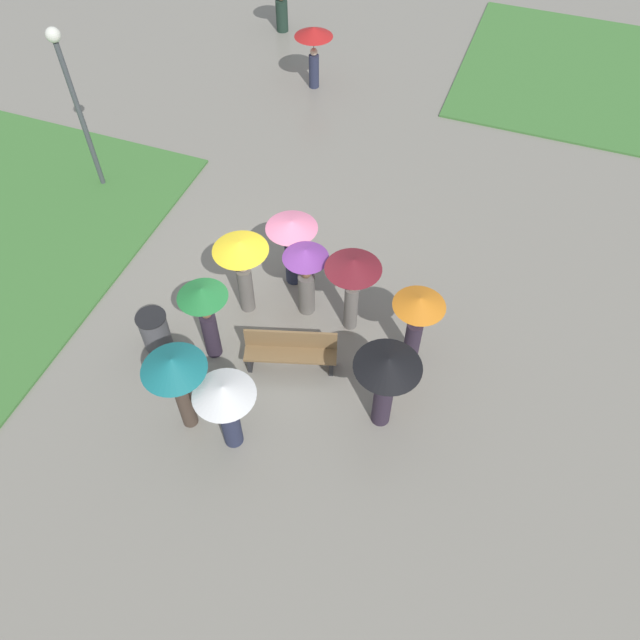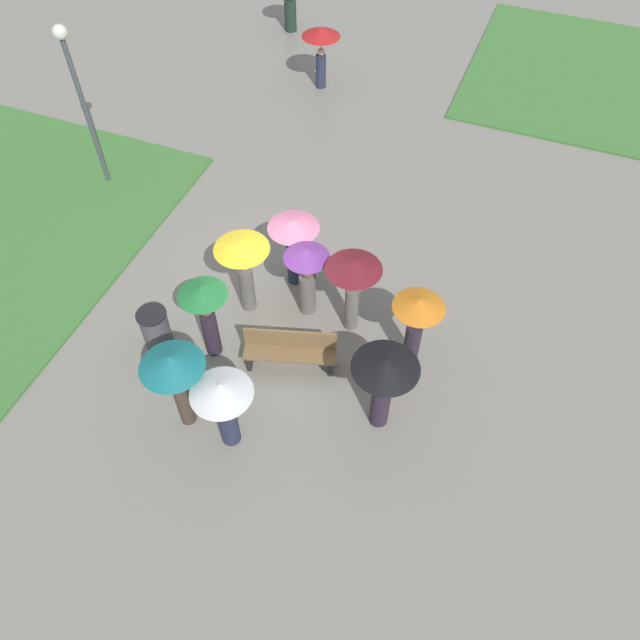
% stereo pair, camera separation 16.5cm
% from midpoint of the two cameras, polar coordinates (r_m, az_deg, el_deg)
% --- Properties ---
extents(ground_plane, '(90.00, 90.00, 0.00)m').
position_cam_midpoint_polar(ground_plane, '(13.64, -5.05, 1.94)').
color(ground_plane, gray).
extents(lawn_patch_far, '(6.54, 7.56, 0.06)m').
position_cam_midpoint_polar(lawn_patch_far, '(22.26, 21.70, 20.35)').
color(lawn_patch_far, '#427A38').
rests_on(lawn_patch_far, ground_plane).
extents(park_bench, '(1.85, 0.94, 0.90)m').
position_cam_midpoint_polar(park_bench, '(12.16, -3.08, -2.74)').
color(park_bench, brown).
rests_on(park_bench, ground_plane).
extents(lamp_post, '(0.32, 0.32, 4.07)m').
position_cam_midpoint_polar(lamp_post, '(15.91, -22.03, 18.89)').
color(lamp_post, '#474C51').
rests_on(lamp_post, ground_plane).
extents(trash_bin, '(0.61, 0.61, 0.89)m').
position_cam_midpoint_polar(trash_bin, '(12.91, -15.21, -0.97)').
color(trash_bin, '#4C4C51').
rests_on(trash_bin, ground_plane).
extents(crowd_person_white, '(1.08, 1.08, 1.79)m').
position_cam_midpoint_polar(crowd_person_white, '(10.63, -9.05, -7.41)').
color(crowd_person_white, '#282D47').
rests_on(crowd_person_white, ground_plane).
extents(crowd_person_orange, '(0.98, 0.98, 1.84)m').
position_cam_midpoint_polar(crowd_person_orange, '(11.70, 8.46, 0.28)').
color(crowd_person_orange, '#2D2333').
rests_on(crowd_person_orange, ground_plane).
extents(crowd_person_maroon, '(1.11, 1.11, 1.95)m').
position_cam_midpoint_polar(crowd_person_maroon, '(11.98, 2.63, 4.09)').
color(crowd_person_maroon, slate).
rests_on(crowd_person_maroon, ground_plane).
extents(crowd_person_black, '(1.18, 1.18, 1.94)m').
position_cam_midpoint_polar(crowd_person_black, '(10.69, 5.65, -5.09)').
color(crowd_person_black, '#2D2333').
rests_on(crowd_person_black, ground_plane).
extents(crowd_person_purple, '(0.93, 0.93, 1.79)m').
position_cam_midpoint_polar(crowd_person_purple, '(12.48, -1.67, 4.57)').
color(crowd_person_purple, slate).
rests_on(crowd_person_purple, ground_plane).
extents(crowd_person_pink, '(1.08, 1.08, 1.73)m').
position_cam_midpoint_polar(crowd_person_pink, '(13.11, -2.92, 7.34)').
color(crowd_person_pink, '#282D47').
rests_on(crowd_person_pink, ground_plane).
extents(crowd_person_green, '(0.95, 0.95, 1.94)m').
position_cam_midpoint_polar(crowd_person_green, '(11.83, -10.84, 1.01)').
color(crowd_person_green, '#2D2333').
rests_on(crowd_person_green, ground_plane).
extents(crowd_person_teal, '(1.12, 1.12, 2.01)m').
position_cam_midpoint_polar(crowd_person_teal, '(10.77, -13.49, -4.79)').
color(crowd_person_teal, '#47382D').
rests_on(crowd_person_teal, ground_plane).
extents(crowd_person_yellow, '(1.11, 1.11, 1.93)m').
position_cam_midpoint_polar(crowd_person_yellow, '(12.46, -7.54, 5.48)').
color(crowd_person_yellow, slate).
rests_on(crowd_person_yellow, ground_plane).
extents(lone_walker_mid_plaza, '(1.11, 1.11, 1.82)m').
position_cam_midpoint_polar(lone_walker_mid_plaza, '(19.52, -0.84, 24.16)').
color(lone_walker_mid_plaza, '#282D47').
rests_on(lone_walker_mid_plaza, ground_plane).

